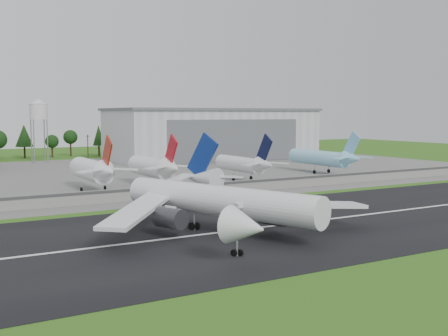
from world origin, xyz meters
TOP-DOWN VIEW (x-y plane):
  - ground at (0.00, 0.00)m, footprint 600.00×600.00m
  - runway at (0.00, 10.00)m, footprint 320.00×60.00m
  - runway_centerline at (0.00, 10.00)m, footprint 220.00×1.00m
  - apron at (0.00, 120.00)m, footprint 320.00×150.00m
  - blast_fence at (0.00, 54.99)m, footprint 240.00×0.61m
  - hangar_east at (75.00, 164.92)m, footprint 102.00×47.00m
  - water_tower at (-5.00, 185.00)m, footprint 8.40×8.40m
  - utility_poles at (0.00, 200.00)m, footprint 230.00×3.00m
  - treeline at (0.00, 215.00)m, footprint 320.00×16.00m
  - main_airliner at (-9.18, 9.59)m, footprint 53.54×57.35m
  - parked_jet_red_a at (-12.64, 76.59)m, footprint 7.36×31.29m
  - parked_jet_red_b at (6.28, 76.58)m, footprint 7.36×31.29m
  - parked_jet_navy at (38.49, 76.51)m, footprint 7.36×31.29m
  - parked_jet_skyblue at (77.01, 81.56)m, footprint 7.36×37.29m

SIDE VIEW (x-z plane):
  - ground at x=0.00m, z-range 0.00..0.00m
  - utility_poles at x=0.00m, z-range -6.00..6.00m
  - treeline at x=0.00m, z-range -11.00..11.00m
  - runway at x=0.00m, z-range 0.00..0.10m
  - apron at x=0.00m, z-range 0.00..0.10m
  - runway_centerline at x=0.00m, z-range 0.10..0.12m
  - blast_fence at x=0.00m, z-range 0.06..3.56m
  - main_airliner at x=-9.18m, z-range -4.19..13.98m
  - parked_jet_navy at x=38.49m, z-range -2.30..14.07m
  - parked_jet_skyblue at x=77.01m, z-range -2.23..14.41m
  - parked_jet_red_b at x=6.28m, z-range -2.09..14.77m
  - parked_jet_red_a at x=-12.64m, z-range -2.06..14.85m
  - hangar_east at x=75.00m, z-range 0.03..25.23m
  - water_tower at x=-5.00m, z-range 9.85..39.25m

